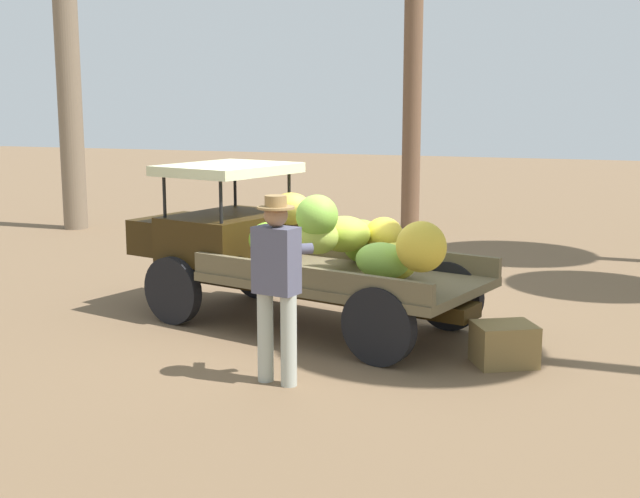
% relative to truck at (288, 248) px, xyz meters
% --- Properties ---
extents(ground_plane, '(60.00, 60.00, 0.00)m').
position_rel_truck_xyz_m(ground_plane, '(-0.19, -0.06, -0.90)').
color(ground_plane, brown).
extents(truck, '(4.66, 2.61, 1.84)m').
position_rel_truck_xyz_m(truck, '(0.00, 0.00, 0.00)').
color(truck, '#30210A').
rests_on(truck, ground).
extents(farmer, '(0.52, 0.49, 1.76)m').
position_rel_truck_xyz_m(farmer, '(-0.73, 2.05, 0.11)').
color(farmer, '#AEB3A6').
rests_on(farmer, ground).
extents(wooden_crate, '(0.74, 0.70, 0.42)m').
position_rel_truck_xyz_m(wooden_crate, '(-2.64, 0.77, -0.69)').
color(wooden_crate, olive).
rests_on(wooden_crate, ground).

